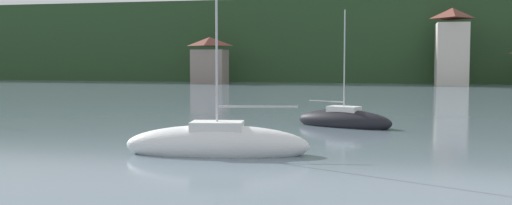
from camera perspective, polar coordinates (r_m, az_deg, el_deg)
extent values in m
cube|color=#264223|center=(117.09, 11.09, 5.46)|extent=(352.00, 45.61, 13.23)
cube|color=gray|center=(92.40, -4.39, 3.40)|extent=(5.00, 3.85, 5.13)
pyramid|color=brown|center=(92.43, -4.40, 5.77)|extent=(5.25, 4.04, 1.35)
cube|color=beige|center=(89.36, 17.98, 4.35)|extent=(4.25, 5.79, 8.73)
pyramid|color=brown|center=(89.60, 18.06, 8.03)|extent=(4.47, 6.08, 1.49)
ellipsoid|color=black|center=(33.09, 8.29, -1.76)|extent=(5.77, 3.65, 1.31)
cylinder|color=#B7B7BC|center=(32.92, 8.35, 3.76)|extent=(0.07, 0.07, 5.65)
cylinder|color=#ADADB2|center=(33.49, 6.66, 0.11)|extent=(2.02, 0.85, 0.06)
cube|color=silver|center=(33.03, 8.30, -0.75)|extent=(1.91, 1.53, 0.46)
ellipsoid|color=white|center=(23.25, -3.70, -4.05)|extent=(7.28, 2.92, 1.56)
cylinder|color=#B7B7BC|center=(23.07, -3.75, 8.03)|extent=(0.08, 0.08, 8.89)
cylinder|color=#ADADB2|center=(22.91, 0.12, -0.39)|extent=(3.07, 0.54, 0.08)
cube|color=silver|center=(23.16, -3.70, -2.40)|extent=(2.14, 1.50, 0.49)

